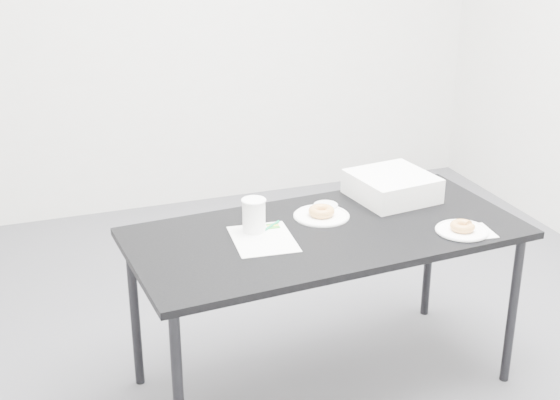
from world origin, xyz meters
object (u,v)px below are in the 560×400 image
object	(u,v)px
pen	(269,227)
bakery_box	(392,186)
plate_near	(462,231)
donut_far	(322,211)
donut_near	(462,226)
coffee_cup	(254,215)
scorecard	(263,239)
plate_far	(321,216)
table	(326,242)

from	to	relation	value
pen	bakery_box	size ratio (longest dim) A/B	0.42
plate_near	donut_far	size ratio (longest dim) A/B	1.93
donut_near	coffee_cup	xyz separation A→B (m)	(-0.75, 0.28, 0.04)
plate_near	bakery_box	size ratio (longest dim) A/B	0.65
plate_near	donut_far	world-z (taller)	donut_far
donut_near	bakery_box	distance (m)	0.42
scorecard	plate_far	xyz separation A→B (m)	(0.29, 0.13, 0.00)
table	pen	size ratio (longest dim) A/B	11.78
table	donut_near	distance (m)	0.53
plate_far	bakery_box	world-z (taller)	bakery_box
donut_far	plate_far	bearing A→B (deg)	0.00
table	coffee_cup	xyz separation A→B (m)	(-0.27, 0.08, 0.12)
table	donut_near	bearing A→B (deg)	-25.73
plate_near	bakery_box	distance (m)	0.42
plate_near	bakery_box	world-z (taller)	bakery_box
plate_far	bakery_box	bearing A→B (deg)	13.73
coffee_cup	bakery_box	bearing A→B (deg)	11.34
donut_far	pen	bearing A→B (deg)	-170.04
plate_near	bakery_box	bearing A→B (deg)	102.52
donut_far	bakery_box	world-z (taller)	bakery_box
pen	donut_near	xyz separation A→B (m)	(0.68, -0.28, 0.02)
scorecard	plate_near	distance (m)	0.76
donut_far	bakery_box	bearing A→B (deg)	13.73
pen	plate_far	bearing A→B (deg)	-27.88
plate_near	scorecard	bearing A→B (deg)	165.14
table	donut_near	size ratio (longest dim) A/B	16.35
donut_far	coffee_cup	bearing A→B (deg)	-171.58
pen	coffee_cup	size ratio (longest dim) A/B	1.00
donut_near	bakery_box	size ratio (longest dim) A/B	0.30
pen	plate_near	distance (m)	0.74
donut_far	coffee_cup	world-z (taller)	coffee_cup
pen	donut_near	distance (m)	0.74
plate_near	plate_far	xyz separation A→B (m)	(-0.45, 0.32, -0.00)
coffee_cup	pen	bearing A→B (deg)	2.63
pen	donut_far	distance (m)	0.24
table	bakery_box	world-z (taller)	bakery_box
plate_far	donut_far	bearing A→B (deg)	0.00
pen	table	bearing A→B (deg)	-61.06
pen	bakery_box	distance (m)	0.61
table	plate_far	bearing A→B (deg)	71.47
pen	bakery_box	bearing A→B (deg)	-25.59
plate_far	coffee_cup	size ratio (longest dim) A/B	1.69
bakery_box	coffee_cup	bearing A→B (deg)	-176.10
scorecard	coffee_cup	distance (m)	0.10
table	plate_near	bearing A→B (deg)	-25.73
plate_near	coffee_cup	bearing A→B (deg)	159.68
pen	donut_near	world-z (taller)	donut_near
pen	plate_near	bearing A→B (deg)	-60.08
scorecard	plate_far	distance (m)	0.32
plate_near	coffee_cup	distance (m)	0.80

